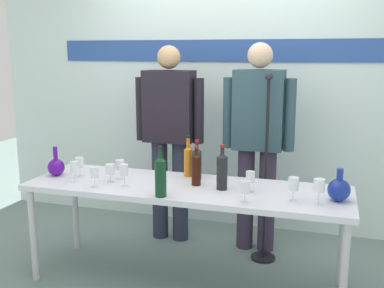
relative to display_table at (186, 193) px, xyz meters
name	(u,v)px	position (x,y,z in m)	size (l,w,h in m)	color
ground_plane	(186,282)	(0.00, 0.00, -0.68)	(10.00, 10.00, 0.00)	slate
back_wall	(228,70)	(0.00, 1.30, 0.82)	(4.77, 0.11, 3.00)	silver
display_table	(186,193)	(0.00, 0.00, 0.00)	(2.29, 0.68, 0.74)	silver
decanter_blue_left	(56,167)	(-1.03, -0.03, 0.13)	(0.13, 0.13, 0.23)	#4F0F93
decanter_blue_right	(339,189)	(1.03, -0.03, 0.13)	(0.14, 0.14, 0.21)	navy
presenter_left	(169,131)	(-0.39, 0.74, 0.31)	(0.62, 0.22, 1.72)	#272B3C
presenter_right	(258,135)	(0.39, 0.74, 0.31)	(0.59, 0.22, 1.74)	#362B40
wine_bottle_0	(188,159)	(-0.06, 0.25, 0.19)	(0.07, 0.07, 0.31)	orange
wine_bottle_1	(197,162)	(0.02, 0.21, 0.18)	(0.07, 0.07, 0.29)	#192F24
wine_bottle_2	(161,175)	(-0.08, -0.28, 0.20)	(0.08, 0.08, 0.33)	#0F351A
wine_bottle_3	(222,170)	(0.26, -0.01, 0.19)	(0.07, 0.07, 0.31)	black
wine_bottle_4	(196,168)	(0.06, 0.04, 0.18)	(0.07, 0.07, 0.28)	black
wine_glass_left_0	(74,168)	(-0.80, -0.15, 0.16)	(0.06, 0.06, 0.15)	white
wine_glass_left_1	(94,173)	(-0.60, -0.22, 0.16)	(0.06, 0.06, 0.14)	white
wine_glass_left_2	(80,163)	(-0.84, -0.01, 0.17)	(0.07, 0.07, 0.15)	white
wine_glass_left_3	(124,171)	(-0.41, -0.14, 0.17)	(0.06, 0.06, 0.16)	white
wine_glass_left_4	(110,169)	(-0.55, -0.07, 0.15)	(0.07, 0.07, 0.13)	white
wine_glass_left_5	(120,165)	(-0.52, 0.03, 0.16)	(0.07, 0.07, 0.14)	white
wine_glass_right_0	(245,187)	(0.47, -0.24, 0.16)	(0.07, 0.07, 0.14)	white
wine_glass_right_1	(250,178)	(0.46, -0.01, 0.16)	(0.06, 0.06, 0.14)	white
wine_glass_right_2	(319,186)	(0.91, -0.13, 0.18)	(0.07, 0.07, 0.16)	white
wine_glass_right_3	(293,184)	(0.75, -0.12, 0.17)	(0.07, 0.07, 0.16)	white
microphone_stand	(265,200)	(0.49, 0.55, -0.17)	(0.20, 0.20, 1.51)	black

